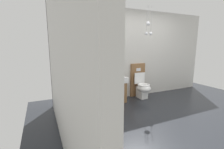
{
  "coord_description": "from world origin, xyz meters",
  "views": [
    {
      "loc": [
        -2.71,
        -2.36,
        1.54
      ],
      "look_at": [
        -0.99,
        1.37,
        0.78
      ],
      "focal_mm": 25.32,
      "sensor_mm": 36.0,
      "label": 1
    }
  ],
  "objects_px": {
    "toothbrush_cup": "(67,78)",
    "toilet": "(141,85)",
    "soap_dispenser": "(119,73)",
    "vanity_sink_right": "(114,89)",
    "vanity_sink_left": "(79,93)"
  },
  "relations": [
    {
      "from": "toothbrush_cup",
      "to": "toilet",
      "type": "bearing_deg",
      "value": -4.39
    },
    {
      "from": "soap_dispenser",
      "to": "toilet",
      "type": "bearing_deg",
      "value": -15.29
    },
    {
      "from": "vanity_sink_right",
      "to": "soap_dispenser",
      "type": "distance_m",
      "value": 0.51
    },
    {
      "from": "vanity_sink_right",
      "to": "soap_dispenser",
      "type": "height_order",
      "value": "soap_dispenser"
    },
    {
      "from": "toilet",
      "to": "toothbrush_cup",
      "type": "bearing_deg",
      "value": 175.61
    },
    {
      "from": "vanity_sink_left",
      "to": "vanity_sink_right",
      "type": "bearing_deg",
      "value": 0.0
    },
    {
      "from": "vanity_sink_right",
      "to": "toothbrush_cup",
      "type": "xyz_separation_m",
      "value": [
        -1.21,
        0.16,
        0.38
      ]
    },
    {
      "from": "vanity_sink_left",
      "to": "soap_dispenser",
      "type": "height_order",
      "value": "soap_dispenser"
    },
    {
      "from": "vanity_sink_right",
      "to": "toilet",
      "type": "xyz_separation_m",
      "value": [
        0.88,
        0.0,
        0.01
      ]
    },
    {
      "from": "toothbrush_cup",
      "to": "soap_dispenser",
      "type": "relative_size",
      "value": 1.13
    },
    {
      "from": "vanity_sink_left",
      "to": "toothbrush_cup",
      "type": "height_order",
      "value": "toothbrush_cup"
    },
    {
      "from": "soap_dispenser",
      "to": "toothbrush_cup",
      "type": "bearing_deg",
      "value": -179.6
    },
    {
      "from": "toothbrush_cup",
      "to": "soap_dispenser",
      "type": "height_order",
      "value": "toothbrush_cup"
    },
    {
      "from": "toilet",
      "to": "toothbrush_cup",
      "type": "relative_size",
      "value": 5.19
    },
    {
      "from": "vanity_sink_left",
      "to": "soap_dispenser",
      "type": "bearing_deg",
      "value": 8.18
    }
  ]
}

